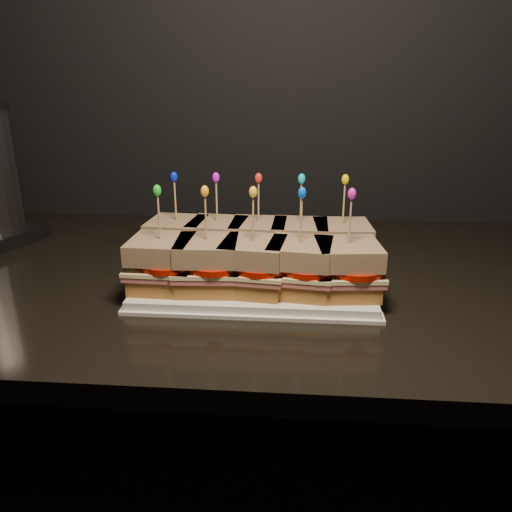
{
  "coord_description": "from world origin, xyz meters",
  "views": [
    {
      "loc": [
        -0.22,
        0.81,
        1.27
      ],
      "look_at": [
        -0.28,
        1.57,
        1.0
      ],
      "focal_mm": 35.0,
      "sensor_mm": 36.0,
      "label": 1
    }
  ],
  "objects": [
    {
      "name": "sandwich_0_cheese",
      "position": [
        -0.42,
        1.62,
        1.0
      ],
      "size": [
        0.11,
        0.11,
        0.01
      ],
      "primitive_type": "cube",
      "rotation": [
        0.0,
        0.0,
        -0.08
      ],
      "color": "#F6E6A1",
      "rests_on": "sandwich_0_ham"
    },
    {
      "name": "sandwich_1_frill",
      "position": [
        -0.35,
        1.62,
        1.11
      ],
      "size": [
        0.01,
        0.01,
        0.02
      ],
      "primitive_type": "ellipsoid",
      "color": "#C710CA",
      "rests_on": "sandwich_1_pick"
    },
    {
      "name": "sandwich_6_bread_bot",
      "position": [
        -0.35,
        1.52,
        0.97
      ],
      "size": [
        0.1,
        0.1,
        0.03
      ],
      "primitive_type": "cube",
      "rotation": [
        0.0,
        0.0,
        0.06
      ],
      "color": "brown",
      "rests_on": "platter"
    },
    {
      "name": "sandwich_2_frill",
      "position": [
        -0.28,
        1.62,
        1.11
      ],
      "size": [
        0.01,
        0.01,
        0.02
      ],
      "primitive_type": "ellipsoid",
      "color": "red",
      "rests_on": "sandwich_2_pick"
    },
    {
      "name": "sandwich_7_cheese",
      "position": [
        -0.28,
        1.52,
        1.0
      ],
      "size": [
        0.11,
        0.11,
        0.01
      ],
      "primitive_type": "cube",
      "rotation": [
        0.0,
        0.0,
        -0.11
      ],
      "color": "#F6E6A1",
      "rests_on": "sandwich_7_ham"
    },
    {
      "name": "sandwich_3_frill",
      "position": [
        -0.21,
        1.62,
        1.11
      ],
      "size": [
        0.01,
        0.01,
        0.02
      ],
      "primitive_type": "ellipsoid",
      "color": "#0DADB7",
      "rests_on": "sandwich_3_pick"
    },
    {
      "name": "sandwich_7_tomato",
      "position": [
        -0.27,
        1.51,
        1.0
      ],
      "size": [
        0.09,
        0.09,
        0.01
      ],
      "primitive_type": "cylinder",
      "color": "#B11303",
      "rests_on": "sandwich_7_cheese"
    },
    {
      "name": "cabinet",
      "position": [
        -0.42,
        1.64,
        0.45
      ],
      "size": [
        2.59,
        0.69,
        0.91
      ],
      "primitive_type": "cube",
      "color": "black",
      "rests_on": "ground"
    },
    {
      "name": "platter",
      "position": [
        -0.28,
        1.57,
        0.95
      ],
      "size": [
        0.37,
        0.23,
        0.02
      ],
      "primitive_type": "cube",
      "color": "white",
      "rests_on": "granite_slab"
    },
    {
      "name": "sandwich_2_bread_top",
      "position": [
        -0.28,
        1.62,
        1.02
      ],
      "size": [
        0.1,
        0.1,
        0.03
      ],
      "primitive_type": "cube",
      "rotation": [
        0.0,
        0.0,
        -0.03
      ],
      "color": "#51270C",
      "rests_on": "sandwich_2_tomato"
    },
    {
      "name": "sandwich_0_ham",
      "position": [
        -0.42,
        1.62,
        0.99
      ],
      "size": [
        0.11,
        0.1,
        0.01
      ],
      "primitive_type": "cube",
      "rotation": [
        0.0,
        0.0,
        -0.08
      ],
      "color": "#BE585A",
      "rests_on": "sandwich_0_bread_bot"
    },
    {
      "name": "sandwich_9_frill",
      "position": [
        -0.14,
        1.52,
        1.11
      ],
      "size": [
        0.01,
        0.01,
        0.02
      ],
      "primitive_type": "ellipsoid",
      "color": "#D519A5",
      "rests_on": "sandwich_9_pick"
    },
    {
      "name": "sandwich_4_bread_top",
      "position": [
        -0.14,
        1.62,
        1.02
      ],
      "size": [
        0.1,
        0.1,
        0.03
      ],
      "primitive_type": "cube",
      "rotation": [
        0.0,
        0.0,
        0.06
      ],
      "color": "#51270C",
      "rests_on": "sandwich_4_tomato"
    },
    {
      "name": "sandwich_2_pick",
      "position": [
        -0.28,
        1.62,
        1.07
      ],
      "size": [
        0.0,
        0.0,
        0.09
      ],
      "primitive_type": "cylinder",
      "color": "tan",
      "rests_on": "sandwich_2_bread_top"
    },
    {
      "name": "sandwich_1_cheese",
      "position": [
        -0.35,
        1.62,
        1.0
      ],
      "size": [
        0.11,
        0.11,
        0.01
      ],
      "primitive_type": "cube",
      "rotation": [
        0.0,
        0.0,
        -0.12
      ],
      "color": "#F6E6A1",
      "rests_on": "sandwich_1_ham"
    },
    {
      "name": "sandwich_4_cheese",
      "position": [
        -0.14,
        1.62,
        1.0
      ],
      "size": [
        0.11,
        0.1,
        0.01
      ],
      "primitive_type": "cube",
      "rotation": [
        0.0,
        0.0,
        0.06
      ],
      "color": "#F6E6A1",
      "rests_on": "sandwich_4_ham"
    },
    {
      "name": "sandwich_7_frill",
      "position": [
        -0.28,
        1.52,
        1.11
      ],
      "size": [
        0.01,
        0.01,
        0.02
      ],
      "primitive_type": "ellipsoid",
      "color": "gold",
      "rests_on": "sandwich_7_pick"
    },
    {
      "name": "sandwich_4_bread_bot",
      "position": [
        -0.14,
        1.62,
        0.97
      ],
      "size": [
        0.1,
        0.1,
        0.03
      ],
      "primitive_type": "cube",
      "rotation": [
        0.0,
        0.0,
        0.06
      ],
      "color": "brown",
      "rests_on": "platter"
    },
    {
      "name": "sandwich_9_cheese",
      "position": [
        -0.14,
        1.52,
        1.0
      ],
      "size": [
        0.11,
        0.11,
        0.01
      ],
      "primitive_type": "cube",
      "rotation": [
        0.0,
        0.0,
        0.1
      ],
      "color": "#F6E6A1",
      "rests_on": "sandwich_9_ham"
    },
    {
      "name": "sandwich_5_pick",
      "position": [
        -0.42,
        1.52,
        1.07
      ],
      "size": [
        0.0,
        0.0,
        0.09
      ],
      "primitive_type": "cylinder",
      "color": "tan",
      "rests_on": "sandwich_5_bread_top"
    },
    {
      "name": "sandwich_8_tomato",
      "position": [
        -0.2,
        1.51,
        1.0
      ],
      "size": [
        0.09,
        0.09,
        0.01
      ],
      "primitive_type": "cylinder",
      "color": "#B11303",
      "rests_on": "sandwich_8_cheese"
    },
    {
      "name": "sandwich_2_cheese",
      "position": [
        -0.28,
        1.62,
        1.0
      ],
      "size": [
        0.1,
        0.1,
        0.01
      ],
      "primitive_type": "cube",
      "rotation": [
        0.0,
        0.0,
        -0.03
      ],
      "color": "#F6E6A1",
      "rests_on": "sandwich_2_ham"
    },
    {
      "name": "sandwich_7_bread_top",
      "position": [
        -0.28,
        1.52,
        1.02
      ],
      "size": [
        0.1,
        0.1,
        0.03
      ],
      "primitive_type": "cube",
      "rotation": [
        0.0,
        0.0,
        -0.11
      ],
      "color": "#51270C",
      "rests_on": "sandwich_7_tomato"
    },
    {
      "name": "sandwich_9_ham",
      "position": [
        -0.14,
        1.52,
        0.99
      ],
      "size": [
        0.11,
        0.11,
        0.01
      ],
      "primitive_type": "cube",
      "rotation": [
        0.0,
        0.0,
        0.1
      ],
      "color": "#BE585A",
      "rests_on": "sandwich_9_bread_bot"
    },
    {
      "name": "sandwich_7_ham",
      "position": [
        -0.28,
        1.52,
        0.99
      ],
      "size": [
        0.11,
        0.11,
        0.01
      ],
      "primitive_type": "cube",
      "rotation": [
        0.0,
        0.0,
        -0.11
      ],
      "color": "#BE585A",
      "rests_on": "sandwich_7_bread_bot"
    },
    {
      "name": "sandwich_9_bread_top",
      "position": [
        -0.14,
        1.52,
        1.02
      ],
      "size": [
        0.1,
        0.1,
        0.03
      ],
      "primitive_type": "cube",
      "rotation": [
        0.0,
        0.0,
        0.1
      ],
      "color": "#51270C",
      "rests_on": "sandwich_9_tomato"
    },
    {
      "name": "sandwich_6_frill",
      "position": [
        -0.35,
        1.52,
        1.11
      ],
      "size": [
        0.01,
        0.01,
        0.02
      ],
      "primitive_type": "ellipsoid",
      "color": "orange",
      "rests_on": "sandwich_6_pick"
    },
    {
      "name": "sandwich_8_bread_bot",
      "position": [
        -0.21,
        1.52,
        0.97
      ],
      "size": [
        0.1,
        0.1,
        0.03
      ],
      "primitive_type": "cube",
      "rotation": [
        0.0,
        0.0,
        -0.13
      ],
      "color": "brown",
      "rests_on": "platter"
    },
    {
      "name": "sandwich_0_bread_top",
      "position": [
        -0.42,
        1.62,
        1.02
      ],
      "size": [
        0.1,
        0.1,
        0.03
      ],
      "primitive_type": "cube",
      "rotation": [
        0.0,
        0.0,
        -0.08
      ],
      "color": "#51270C",
      "rests_on": "sandwich_0_tomato"
    },
    {
      "name": "sandwich_6_tomato",
      "position": [
        -0.34,
        1.51,
        1.0
      ],
      "size": [
        0.09,
        0.09,
        0.01
      ],
      "primitive_type": "cylinder",
      "color": "#B11303",
      "rests_on": "sandwich_6_cheese"
    },
    {
      "name": "sandwich_9_pick",
      "position": [
        -0.14,
        1.52,
        1.07
      ],
      "size": [
        0.0,
        0.0,
        0.09
      ],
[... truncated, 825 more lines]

